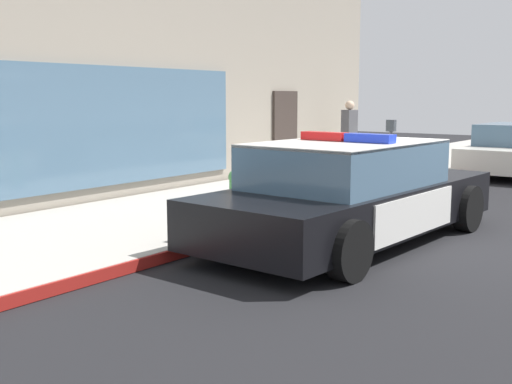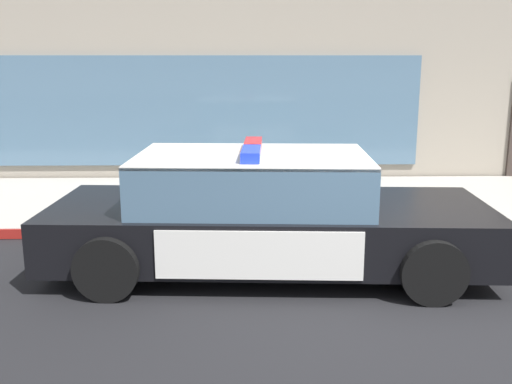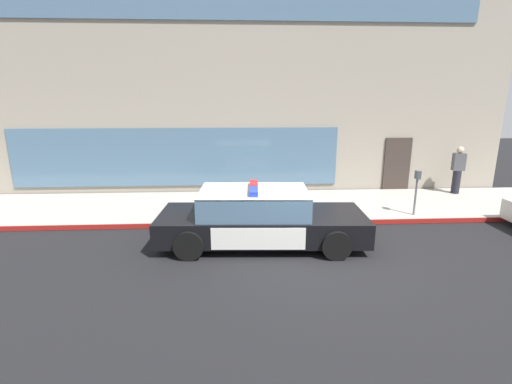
{
  "view_description": "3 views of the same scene",
  "coord_description": "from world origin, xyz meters",
  "px_view_note": "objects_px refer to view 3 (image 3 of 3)",
  "views": [
    {
      "loc": [
        -8.82,
        -3.04,
        1.96
      ],
      "look_at": [
        -2.38,
        1.75,
        0.75
      ],
      "focal_mm": 44.49,
      "sensor_mm": 36.0,
      "label": 1
    },
    {
      "loc": [
        -1.53,
        -5.61,
        2.44
      ],
      "look_at": [
        -1.37,
        1.81,
        0.74
      ],
      "focal_mm": 41.01,
      "sensor_mm": 36.0,
      "label": 2
    },
    {
      "loc": [
        -1.86,
        -7.76,
        3.59
      ],
      "look_at": [
        -1.3,
        2.41,
        0.96
      ],
      "focal_mm": 26.08,
      "sensor_mm": 36.0,
      "label": 3
    }
  ],
  "objects_px": {
    "parking_meter": "(417,184)",
    "fire_hydrant": "(252,203)",
    "police_cruiser": "(259,218)",
    "pedestrian_on_sidewalk": "(458,170)"
  },
  "relations": [
    {
      "from": "pedestrian_on_sidewalk",
      "to": "fire_hydrant",
      "type": "bearing_deg",
      "value": -66.61
    },
    {
      "from": "fire_hydrant",
      "to": "parking_meter",
      "type": "bearing_deg",
      "value": -3.35
    },
    {
      "from": "fire_hydrant",
      "to": "police_cruiser",
      "type": "bearing_deg",
      "value": -86.84
    },
    {
      "from": "police_cruiser",
      "to": "pedestrian_on_sidewalk",
      "type": "xyz_separation_m",
      "value": [
        7.44,
        4.04,
        0.33
      ]
    },
    {
      "from": "fire_hydrant",
      "to": "pedestrian_on_sidewalk",
      "type": "distance_m",
      "value": 7.85
    },
    {
      "from": "police_cruiser",
      "to": "fire_hydrant",
      "type": "height_order",
      "value": "police_cruiser"
    },
    {
      "from": "pedestrian_on_sidewalk",
      "to": "parking_meter",
      "type": "relative_size",
      "value": 1.28
    },
    {
      "from": "police_cruiser",
      "to": "parking_meter",
      "type": "xyz_separation_m",
      "value": [
        4.74,
        1.61,
        0.4
      ]
    },
    {
      "from": "parking_meter",
      "to": "fire_hydrant",
      "type": "bearing_deg",
      "value": 176.65
    },
    {
      "from": "police_cruiser",
      "to": "pedestrian_on_sidewalk",
      "type": "bearing_deg",
      "value": 31.39
    }
  ]
}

